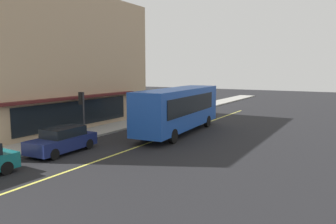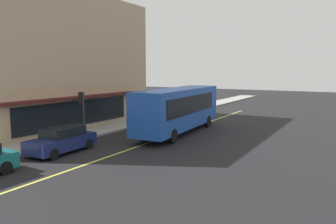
{
  "view_description": "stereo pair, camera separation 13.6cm",
  "coord_description": "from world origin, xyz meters",
  "px_view_note": "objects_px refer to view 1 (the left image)",
  "views": [
    {
      "loc": [
        -20.51,
        -11.99,
        4.94
      ],
      "look_at": [
        1.68,
        0.88,
        1.6
      ],
      "focal_mm": 34.74,
      "sensor_mm": 36.0,
      "label": 1
    },
    {
      "loc": [
        -20.44,
        -12.11,
        4.94
      ],
      "look_at": [
        1.68,
        0.88,
        1.6
      ],
      "focal_mm": 34.74,
      "sensor_mm": 36.0,
      "label": 2
    }
  ],
  "objects_px": {
    "pedestrian_at_corner": "(153,106)",
    "bus": "(179,108)",
    "car_navy": "(62,140)",
    "traffic_light": "(82,103)"
  },
  "relations": [
    {
      "from": "traffic_light",
      "to": "car_navy",
      "type": "height_order",
      "value": "traffic_light"
    },
    {
      "from": "bus",
      "to": "traffic_light",
      "type": "relative_size",
      "value": 3.52
    },
    {
      "from": "car_navy",
      "to": "pedestrian_at_corner",
      "type": "height_order",
      "value": "pedestrian_at_corner"
    },
    {
      "from": "car_navy",
      "to": "traffic_light",
      "type": "bearing_deg",
      "value": 28.57
    },
    {
      "from": "bus",
      "to": "car_navy",
      "type": "xyz_separation_m",
      "value": [
        -8.9,
        3.18,
        -1.24
      ]
    },
    {
      "from": "bus",
      "to": "pedestrian_at_corner",
      "type": "relative_size",
      "value": 7.1
    },
    {
      "from": "pedestrian_at_corner",
      "to": "bus",
      "type": "bearing_deg",
      "value": -134.82
    },
    {
      "from": "bus",
      "to": "car_navy",
      "type": "distance_m",
      "value": 9.54
    },
    {
      "from": "bus",
      "to": "traffic_light",
      "type": "bearing_deg",
      "value": 134.74
    },
    {
      "from": "traffic_light",
      "to": "pedestrian_at_corner",
      "type": "xyz_separation_m",
      "value": [
        11.89,
        1.55,
        -1.44
      ]
    }
  ]
}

